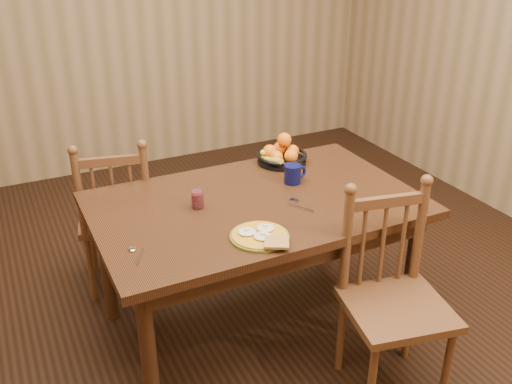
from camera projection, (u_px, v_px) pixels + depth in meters
name	position (u px, v px, depth m)	size (l,w,h in m)	color
room	(256.00, 82.00, 2.57)	(4.52, 5.02, 2.72)	black
dining_table	(256.00, 216.00, 2.87)	(1.60, 1.00, 0.75)	black
chair_far	(117.00, 217.00, 3.29)	(0.51, 0.49, 0.95)	#492815
chair_near	(393.00, 299.00, 2.56)	(0.52, 0.50, 0.98)	#492815
breakfast_plate	(260.00, 236.00, 2.50)	(0.26, 0.31, 0.04)	#59601E
fork	(299.00, 205.00, 2.78)	(0.08, 0.18, 0.00)	silver
spoon	(135.00, 251.00, 2.40)	(0.07, 0.15, 0.01)	silver
coffee_mug	(293.00, 174.00, 3.01)	(0.13, 0.09, 0.10)	#090C36
juice_glass	(198.00, 200.00, 2.75)	(0.06, 0.06, 0.09)	silver
fruit_bowl	(282.00, 155.00, 3.26)	(0.29, 0.29, 0.17)	black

